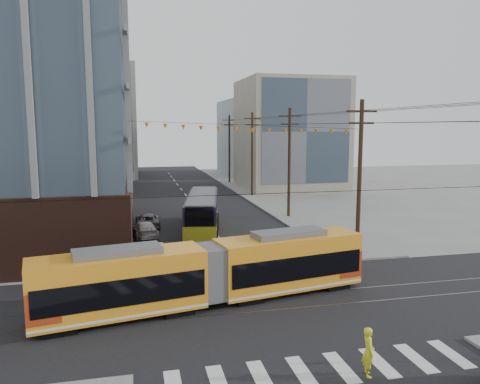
# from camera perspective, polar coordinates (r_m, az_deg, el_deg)

# --- Properties ---
(ground) EXTENTS (160.00, 160.00, 0.00)m
(ground) POSITION_cam_1_polar(r_m,az_deg,el_deg) (21.75, 6.76, -17.01)
(ground) COLOR slate
(bg_bldg_nw_near) EXTENTS (18.00, 16.00, 18.00)m
(bg_bldg_nw_near) POSITION_cam_1_polar(r_m,az_deg,el_deg) (71.27, -21.32, 7.31)
(bg_bldg_nw_near) COLOR #8C99A5
(bg_bldg_nw_near) RESTS_ON ground
(bg_bldg_ne_near) EXTENTS (14.00, 14.00, 16.00)m
(bg_bldg_ne_near) POSITION_cam_1_polar(r_m,az_deg,el_deg) (70.32, 6.06, 6.99)
(bg_bldg_ne_near) COLOR gray
(bg_bldg_ne_near) RESTS_ON ground
(bg_bldg_nw_far) EXTENTS (16.00, 18.00, 20.00)m
(bg_bldg_nw_far) POSITION_cam_1_polar(r_m,az_deg,el_deg) (90.83, -17.63, 8.14)
(bg_bldg_nw_far) COLOR gray
(bg_bldg_nw_far) RESTS_ON ground
(bg_bldg_ne_far) EXTENTS (16.00, 16.00, 14.00)m
(bg_bldg_ne_far) POSITION_cam_1_polar(r_m,az_deg,el_deg) (90.03, 3.12, 6.59)
(bg_bldg_ne_far) COLOR #8C99A5
(bg_bldg_ne_far) RESTS_ON ground
(utility_pole_far) EXTENTS (0.30, 0.30, 11.00)m
(utility_pole_far) POSITION_cam_1_polar(r_m,az_deg,el_deg) (76.16, -1.31, 5.22)
(utility_pole_far) COLOR black
(utility_pole_far) RESTS_ON ground
(streetcar) EXTENTS (17.59, 5.70, 3.36)m
(streetcar) POSITION_cam_1_polar(r_m,az_deg,el_deg) (24.52, -3.66, -9.81)
(streetcar) COLOR orange
(streetcar) RESTS_ON ground
(city_bus) EXTENTS (4.68, 12.09, 3.35)m
(city_bus) POSITION_cam_1_polar(r_m,az_deg,el_deg) (41.23, -4.61, -2.51)
(city_bus) COLOR black
(city_bus) RESTS_ON ground
(parked_car_silver) EXTENTS (1.41, 4.02, 1.32)m
(parked_car_silver) POSITION_cam_1_polar(r_m,az_deg,el_deg) (32.78, -10.56, -7.19)
(parked_car_silver) COLOR #A0A3B5
(parked_car_silver) RESTS_ON ground
(parked_car_white) EXTENTS (2.59, 4.75, 1.31)m
(parked_car_white) POSITION_cam_1_polar(r_m,az_deg,el_deg) (39.99, -11.61, -4.47)
(parked_car_white) COLOR #BEB7B7
(parked_car_white) RESTS_ON ground
(parked_car_grey) EXTENTS (2.14, 4.61, 1.28)m
(parked_car_grey) POSITION_cam_1_polar(r_m,az_deg,el_deg) (43.67, -11.21, -3.43)
(parked_car_grey) COLOR #4E4E4E
(parked_car_grey) RESTS_ON ground
(pedestrian) EXTENTS (0.60, 0.77, 1.87)m
(pedestrian) POSITION_cam_1_polar(r_m,az_deg,el_deg) (18.82, 15.38, -18.25)
(pedestrian) COLOR yellow
(pedestrian) RESTS_ON ground
(jersey_barrier) EXTENTS (1.92, 4.36, 0.85)m
(jersey_barrier) POSITION_cam_1_polar(r_m,az_deg,el_deg) (36.08, 12.28, -6.23)
(jersey_barrier) COLOR slate
(jersey_barrier) RESTS_ON ground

